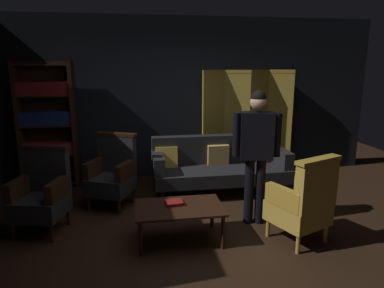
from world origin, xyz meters
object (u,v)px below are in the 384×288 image
at_px(standing_figure, 256,145).
at_px(book_red_leather, 174,203).
at_px(coffee_table, 179,210).
at_px(potted_plant, 117,159).
at_px(bookshelf, 48,122).
at_px(armchair_gilt_accent, 303,202).
at_px(armchair_wing_left, 42,192).
at_px(velvet_couch, 219,164).
at_px(armchair_wing_right, 113,173).
at_px(folding_screen, 247,121).

height_order(standing_figure, book_red_leather, standing_figure).
relative_size(coffee_table, potted_plant, 1.15).
bearing_deg(potted_plant, book_red_leather, -68.70).
bearing_deg(standing_figure, book_red_leather, -167.19).
xyz_separation_m(bookshelf, armchair_gilt_accent, (3.24, -2.50, -0.59)).
distance_m(armchair_wing_left, book_red_leather, 1.63).
bearing_deg(velvet_couch, book_red_leather, -121.99).
distance_m(armchair_gilt_accent, armchair_wing_left, 3.09).
xyz_separation_m(bookshelf, armchair_wing_left, (0.25, -1.70, -0.59)).
distance_m(coffee_table, armchair_wing_left, 1.70).
bearing_deg(bookshelf, armchair_gilt_accent, -37.70).
height_order(bookshelf, potted_plant, bookshelf).
xyz_separation_m(coffee_table, armchair_wing_right, (-0.80, 1.19, 0.12)).
distance_m(velvet_couch, armchair_gilt_accent, 1.84).
height_order(velvet_couch, potted_plant, velvet_couch).
bearing_deg(coffee_table, potted_plant, 111.91).
distance_m(potted_plant, book_red_leather, 1.96).
relative_size(bookshelf, coffee_table, 2.05).
bearing_deg(potted_plant, armchair_gilt_accent, -45.30).
xyz_separation_m(armchair_gilt_accent, book_red_leather, (-1.43, 0.34, -0.05)).
bearing_deg(book_red_leather, velvet_couch, 58.01).
distance_m(bookshelf, standing_figure, 3.45).
bearing_deg(armchair_wing_right, coffee_table, -55.99).
bearing_deg(standing_figure, potted_plant, 138.19).
xyz_separation_m(armchair_wing_left, book_red_leather, (1.56, -0.47, -0.05)).
height_order(armchair_gilt_accent, book_red_leather, armchair_gilt_accent).
relative_size(bookshelf, potted_plant, 2.35).
bearing_deg(book_red_leather, standing_figure, 12.81).
distance_m(velvet_couch, book_red_leather, 1.68).
xyz_separation_m(velvet_couch, armchair_wing_right, (-1.64, -0.31, 0.04)).
bearing_deg(standing_figure, coffee_table, -162.86).
relative_size(velvet_couch, armchair_wing_left, 2.04).
distance_m(velvet_couch, standing_figure, 1.33).
bearing_deg(folding_screen, velvet_couch, -130.84).
height_order(bookshelf, armchair_wing_left, bookshelf).
height_order(potted_plant, book_red_leather, potted_plant).
distance_m(armchair_wing_right, standing_figure, 2.08).
bearing_deg(velvet_couch, folding_screen, 49.16).
bearing_deg(armchair_wing_left, velvet_couch, 21.39).
bearing_deg(coffee_table, armchair_gilt_accent, -10.94).
relative_size(standing_figure, potted_plant, 1.95).
xyz_separation_m(armchair_wing_left, potted_plant, (0.85, 1.36, 0.01)).
bearing_deg(book_red_leather, bookshelf, 129.88).
distance_m(armchair_wing_right, book_red_leather, 1.35).
relative_size(folding_screen, armchair_wing_right, 1.83).
bearing_deg(coffee_table, velvet_couch, 60.69).
bearing_deg(armchair_wing_right, velvet_couch, 10.63).
xyz_separation_m(bookshelf, book_red_leather, (1.81, -2.17, -0.64)).
bearing_deg(armchair_wing_right, potted_plant, 86.79).
xyz_separation_m(folding_screen, armchair_wing_right, (-2.36, -1.14, -0.50)).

